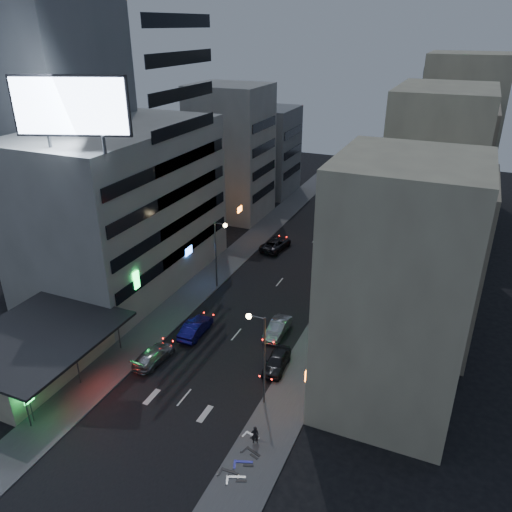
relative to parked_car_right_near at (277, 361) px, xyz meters
The scene contains 29 objects.
ground 12.03m from the parked_car_right_near, 117.80° to the right, with size 180.00×180.00×0.00m, color black.
sidewalk_left 23.68m from the parked_car_right_near, 125.06° to the left, with size 4.00×120.00×0.12m, color #4C4C4F.
sidewalk_right 19.54m from the parked_car_right_near, 82.94° to the left, with size 4.00×120.00×0.12m, color #4C4C4F.
food_court 21.36m from the parked_car_right_near, 156.15° to the right, with size 11.00×13.00×3.88m.
white_building 25.82m from the parked_car_right_near, 157.46° to the left, with size 14.00×24.00×18.00m, color #A8A8A3.
grey_tower 37.63m from the parked_car_right_near, 158.61° to the left, with size 10.00×14.00×34.00m, color slate.
shophouse_near 13.19m from the parked_car_right_near, ahead, with size 10.00×11.00×20.00m, color beige.
shophouse_mid 16.74m from the parked_car_right_near, 48.97° to the left, with size 11.00×12.00×16.00m, color tan.
shophouse_far 28.07m from the parked_car_right_near, 68.91° to the left, with size 10.00×14.00×22.00m, color beige.
far_left_a 41.38m from the parked_car_right_near, 121.54° to the left, with size 11.00×10.00×20.00m, color #A8A8A3.
far_left_b 52.51m from the parked_car_right_near, 114.51° to the left, with size 12.00×10.00×15.00m, color slate.
far_right_a 41.43m from the parked_car_right_near, 75.89° to the left, with size 11.00×12.00×18.00m, color tan.
far_right_b 55.53m from the parked_car_right_near, 78.97° to the left, with size 12.00×12.00×24.00m, color beige.
billboard 27.99m from the parked_car_right_near, behind, with size 9.52×3.75×6.20m.
street_lamp_right_near 6.54m from the parked_car_right_near, 86.24° to the right, with size 1.60×0.44×8.02m.
street_lamp_left 16.83m from the parked_car_right_near, 135.31° to the left, with size 1.60×0.44×8.02m.
street_lamp_right_far 29.74m from the parked_car_right_near, 89.41° to the left, with size 1.60×0.44×8.02m.
parked_car_right_near is the anchor object (origin of this frame).
parked_car_right_mid 5.34m from the parked_car_right_near, 110.14° to the left, with size 1.55×4.44×1.46m, color #AEB2B7.
parked_car_left 25.96m from the parked_car_right_near, 111.50° to the left, with size 2.58×5.60×1.56m, color #242328.
parked_car_right_far 27.21m from the parked_car_right_near, 94.22° to the left, with size 2.04×5.02×1.46m, color #9DA0A5.
road_car_blue 9.46m from the parked_car_right_near, 169.01° to the left, with size 1.65×4.72×1.56m, color navy.
road_car_silver 11.17m from the parked_car_right_near, 161.66° to the right, with size 1.91×4.71×1.37m, color #ACAFB5.
person 9.07m from the parked_car_right_near, 78.81° to the right, with size 0.56×0.36×1.52m, color black.
scooter_black_a 11.96m from the parked_car_right_near, 81.04° to the right, with size 1.93×0.64×1.18m, color black, non-canonical shape.
scooter_silver_a 12.08m from the parked_car_right_near, 78.54° to the right, with size 2.00×0.67×1.22m, color #9DA0A4, non-canonical shape.
scooter_blue 10.74m from the parked_car_right_near, 77.45° to the right, with size 2.02×0.67×1.23m, color navy, non-canonical shape.
scooter_black_b 10.16m from the parked_car_right_near, 74.92° to the right, with size 1.91×0.64×1.17m, color black, non-canonical shape.
scooter_silver_b 8.54m from the parked_car_right_near, 76.85° to the right, with size 1.83×0.61×1.12m, color #B3B5BB, non-canonical shape.
Camera 1 is at (18.24, -23.26, 27.94)m, focal length 35.00 mm.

